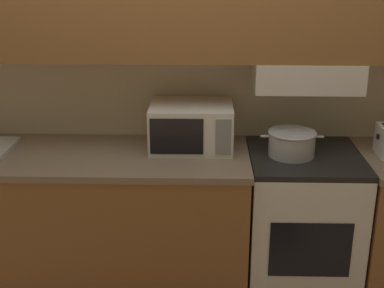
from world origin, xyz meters
name	(u,v)px	position (x,y,z in m)	size (l,w,h in m)	color
ground_plane	(187,267)	(0.00, 0.00, 0.00)	(16.00, 16.00, 0.00)	#3D2D23
wall_back	(188,45)	(0.02, -0.06, 1.48)	(5.42, 0.38, 2.55)	beige
lower_counter_main	(85,227)	(-0.58, -0.32, 0.46)	(1.88, 0.66, 0.93)	#936033
stove_range	(300,229)	(0.67, -0.31, 0.46)	(0.61, 0.63, 0.93)	white
cooking_pot	(292,143)	(0.58, -0.32, 1.00)	(0.34, 0.26, 0.14)	#B7BABF
microwave	(191,126)	(0.04, -0.21, 1.05)	(0.46, 0.37, 0.25)	white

